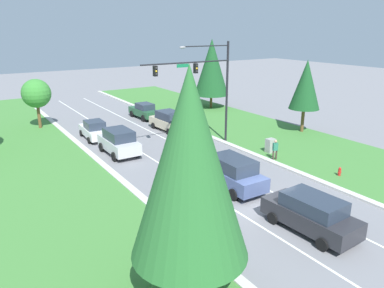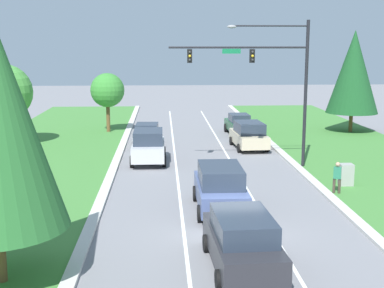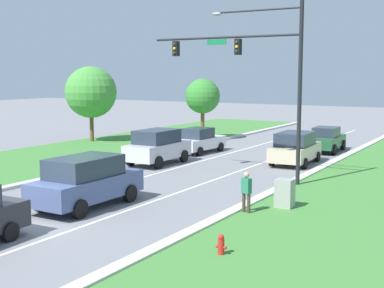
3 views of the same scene
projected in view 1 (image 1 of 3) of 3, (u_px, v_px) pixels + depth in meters
ground_plane at (265, 206)px, 21.97m from camera, size 160.00×160.00×0.00m
curb_strip_right at (328, 184)px, 24.86m from camera, size 0.50×90.00×0.15m
curb_strip_left at (183, 232)px, 19.04m from camera, size 0.50×90.00×0.15m
grass_verge_right at (374, 169)px, 27.58m from camera, size 10.00×90.00×0.08m
grass_verge_left at (81, 267)px, 16.34m from camera, size 10.00×90.00×0.08m
lane_stripe_inner_left at (241, 214)px, 21.04m from camera, size 0.14×81.00×0.01m
lane_stripe_inner_right at (287, 199)px, 22.90m from camera, size 0.14×81.00×0.01m
traffic_signal_mast at (206, 79)px, 31.53m from camera, size 8.38×0.41×8.95m
silver_suv at (119, 142)px, 30.69m from camera, size 2.24×4.63×2.12m
forest_sedan at (144, 111)px, 42.98m from camera, size 2.08×4.60×1.78m
slate_blue_suv at (231, 172)px, 24.20m from camera, size 2.29×5.08×2.11m
white_sedan at (94, 130)px, 35.07m from camera, size 2.13×4.57×1.76m
champagne_suv at (169, 121)px, 37.96m from camera, size 2.44×4.87×1.96m
charcoal_suv at (311, 213)px, 19.08m from camera, size 2.42×5.11×1.93m
utility_cabinet at (270, 146)px, 31.12m from camera, size 0.70×0.60×1.24m
pedestrian at (275, 149)px, 29.28m from camera, size 0.43×0.33×1.69m
fire_hydrant at (340, 172)px, 26.27m from camera, size 0.34×0.20×0.70m
conifer_near_right_tree at (306, 85)px, 36.11m from camera, size 2.97×2.97×7.15m
oak_near_left_tree at (36, 94)px, 37.81m from camera, size 2.91×2.91×5.12m
conifer_far_right_tree at (212, 67)px, 47.19m from camera, size 4.38×4.38×8.74m
conifer_mid_left_tree at (190, 166)px, 13.14m from camera, size 4.42×4.42×8.95m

